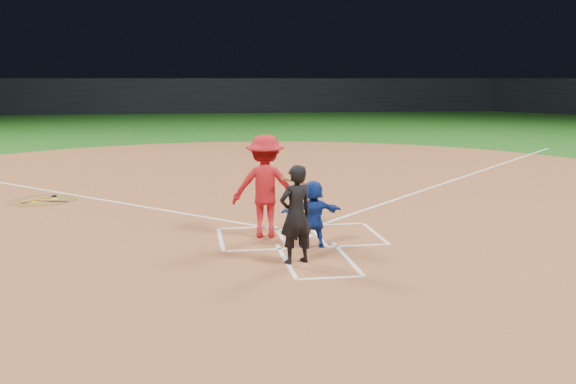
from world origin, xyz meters
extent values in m
plane|color=#174F13|center=(0.00, 0.00, 0.00)|extent=(120.00, 120.00, 0.00)
cylinder|color=brown|center=(0.00, 6.00, 0.01)|extent=(28.00, 28.00, 0.01)
cube|color=black|center=(0.00, 48.00, 1.60)|extent=(80.00, 1.20, 3.20)
cylinder|color=silver|center=(0.00, 0.00, 0.02)|extent=(0.60, 0.60, 0.02)
cylinder|color=brown|center=(-5.97, 4.91, 0.02)|extent=(1.70, 1.70, 0.01)
cylinder|color=gold|center=(-5.97, 4.91, 0.02)|extent=(0.80, 0.80, 0.00)
cylinder|color=#905B35|center=(-5.82, 5.16, 0.05)|extent=(0.11, 0.84, 0.06)
cylinder|color=#A76B3D|center=(-6.17, 4.81, 0.05)|extent=(0.48, 0.76, 0.06)
cylinder|color=brown|center=(-5.67, 4.61, 0.05)|extent=(0.83, 0.24, 0.06)
torus|color=black|center=(-5.77, 5.31, 0.05)|extent=(0.19, 0.19, 0.05)
imported|color=#122F99|center=(0.10, -0.88, 0.65)|extent=(1.23, 0.54, 1.28)
imported|color=black|center=(-0.40, -1.87, 0.87)|extent=(0.73, 0.61, 1.71)
cube|color=white|center=(-0.98, 0.92, 0.01)|extent=(1.22, 0.08, 0.01)
cube|color=white|center=(-0.98, -0.92, 0.01)|extent=(1.22, 0.08, 0.01)
cube|color=white|center=(-0.37, 0.00, 0.01)|extent=(0.08, 1.83, 0.01)
cube|color=white|center=(-1.59, 0.00, 0.01)|extent=(0.08, 1.83, 0.01)
cube|color=white|center=(0.98, 0.92, 0.01)|extent=(1.22, 0.08, 0.01)
cube|color=white|center=(0.98, -0.92, 0.01)|extent=(1.22, 0.08, 0.01)
cube|color=white|center=(0.37, 0.00, 0.01)|extent=(0.08, 1.83, 0.01)
cube|color=white|center=(1.59, 0.00, 0.01)|extent=(0.08, 1.83, 0.01)
cube|color=white|center=(-0.55, -1.70, 0.01)|extent=(0.08, 2.20, 0.01)
cube|color=white|center=(0.55, -1.70, 0.01)|extent=(0.08, 2.20, 0.01)
cube|color=white|center=(0.00, -2.80, 0.01)|extent=(1.10, 0.08, 0.01)
cube|color=white|center=(7.07, 7.37, 0.01)|extent=(14.21, 14.21, 0.01)
cube|color=white|center=(-7.07, 7.37, 0.01)|extent=(14.21, 14.21, 0.01)
imported|color=#B2131B|center=(-0.68, 0.09, 1.04)|extent=(1.42, 0.94, 2.05)
cylinder|color=#945E36|center=(-0.08, -0.06, 1.15)|extent=(0.71, 0.56, 0.28)
camera|label=1|loc=(-2.26, -12.42, 3.15)|focal=40.00mm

